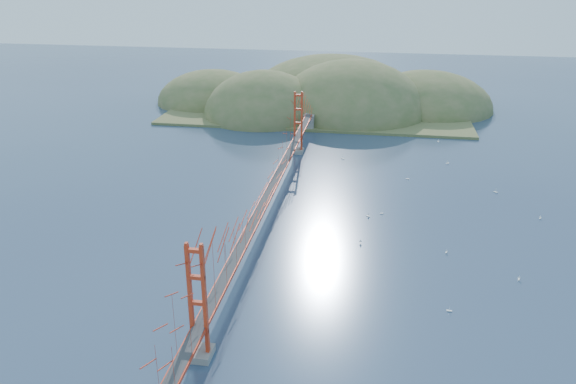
% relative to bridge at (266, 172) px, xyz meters
% --- Properties ---
extents(ground, '(320.00, 320.00, 0.00)m').
position_rel_bridge_xyz_m(ground, '(0.00, -0.18, -7.01)').
color(ground, navy).
rests_on(ground, ground).
extents(bridge, '(2.20, 94.40, 12.00)m').
position_rel_bridge_xyz_m(bridge, '(0.00, 0.00, 0.00)').
color(bridge, gray).
rests_on(bridge, ground).
extents(far_headlands, '(84.00, 58.00, 25.00)m').
position_rel_bridge_xyz_m(far_headlands, '(2.21, 68.33, -7.01)').
color(far_headlands, olive).
rests_on(far_headlands, ground).
extents(sailboat_16, '(0.61, 0.61, 0.64)m').
position_rel_bridge_xyz_m(sailboat_16, '(14.06, 3.08, -6.86)').
color(sailboat_16, white).
rests_on(sailboat_16, ground).
extents(sailboat_5, '(0.50, 0.54, 0.60)m').
position_rel_bridge_xyz_m(sailboat_5, '(31.56, -11.37, -6.87)').
color(sailboat_5, white).
rests_on(sailboat_5, ground).
extents(sailboat_15, '(0.59, 0.59, 0.64)m').
position_rel_bridge_xyz_m(sailboat_15, '(26.78, 41.18, -6.86)').
color(sailboat_15, white).
rests_on(sailboat_15, ground).
extents(sailboat_2, '(0.58, 0.50, 0.67)m').
position_rel_bridge_xyz_m(sailboat_2, '(23.13, -19.05, -6.86)').
color(sailboat_2, white).
rests_on(sailboat_2, ground).
extents(sailboat_12, '(0.66, 0.63, 0.74)m').
position_rel_bridge_xyz_m(sailboat_12, '(8.62, 27.61, -6.85)').
color(sailboat_12, white).
rests_on(sailboat_12, ground).
extents(sailboat_14, '(0.49, 0.50, 0.56)m').
position_rel_bridge_xyz_m(sailboat_14, '(24.03, -6.14, -6.87)').
color(sailboat_14, white).
rests_on(sailboat_14, ground).
extents(sailboat_1, '(0.67, 0.67, 0.72)m').
position_rel_bridge_xyz_m(sailboat_1, '(33.50, 15.39, -6.85)').
color(sailboat_1, white).
rests_on(sailboat_1, ground).
extents(sailboat_0, '(0.47, 0.56, 0.66)m').
position_rel_bridge_xyz_m(sailboat_0, '(13.35, -5.46, -6.86)').
color(sailboat_0, white).
rests_on(sailboat_0, ground).
extents(sailboat_9, '(0.54, 0.54, 0.58)m').
position_rel_bridge_xyz_m(sailboat_9, '(38.00, 6.30, -6.87)').
color(sailboat_9, white).
rests_on(sailboat_9, ground).
extents(sailboat_3, '(0.54, 0.48, 0.62)m').
position_rel_bridge_xyz_m(sailboat_3, '(15.97, 4.33, -6.87)').
color(sailboat_3, white).
rests_on(sailboat_3, ground).
extents(sailboat_7, '(0.53, 0.45, 0.61)m').
position_rel_bridge_xyz_m(sailboat_7, '(20.05, 18.98, -6.87)').
color(sailboat_7, white).
rests_on(sailboat_7, ground).
extents(sailboat_8, '(0.64, 0.64, 0.68)m').
position_rel_bridge_xyz_m(sailboat_8, '(27.35, 28.09, -6.86)').
color(sailboat_8, white).
rests_on(sailboat_8, ground).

